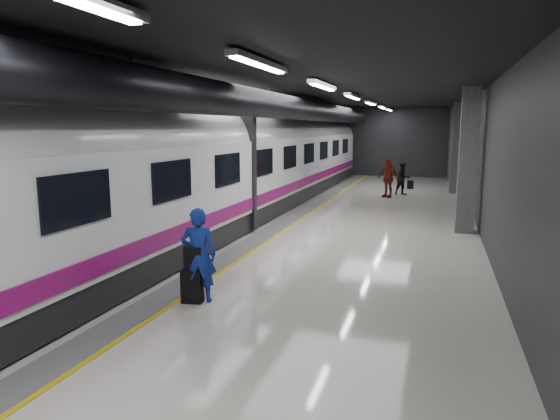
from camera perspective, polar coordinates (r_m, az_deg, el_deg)
The scene contains 9 objects.
ground at distance 15.31m, azimuth 3.31°, elevation -2.94°, with size 40.00×40.00×0.00m, color beige.
platform_hall at distance 15.96m, azimuth 3.28°, elevation 10.35°, with size 10.02×40.02×4.51m.
train at distance 16.11m, azimuth -7.93°, elevation 5.04°, with size 3.05×38.00×4.05m.
traveler_main at distance 9.53m, azimuth -9.29°, elevation -5.12°, with size 0.66×0.43×1.81m, color #1740AC.
suitcase_main at distance 9.66m, azimuth -9.98°, elevation -8.55°, with size 0.39×0.25×0.64m, color black.
shoulder_bag at distance 9.52m, azimuth -9.95°, elevation -5.44°, with size 0.33×0.17×0.44m, color black.
traveler_far_a at distance 25.17m, azimuth 13.88°, elevation 3.50°, with size 0.78×0.60×1.59m, color black.
traveler_far_b at distance 24.15m, azimuth 12.22°, elevation 3.64°, with size 1.09×0.45×1.86m, color maroon.
suitcase_far at distance 27.79m, azimuth 14.67°, elevation 2.83°, with size 0.31×0.20×0.46m, color black.
Camera 1 is at (3.65, -14.51, 3.28)m, focal length 32.00 mm.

